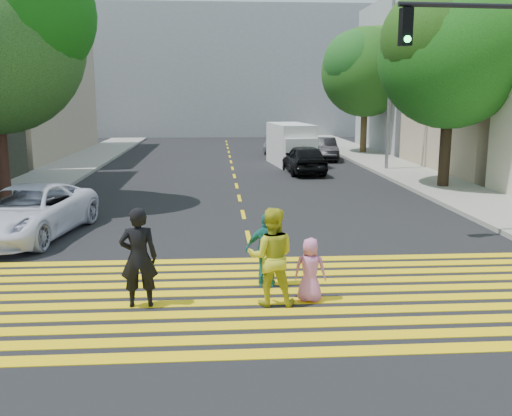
{
  "coord_description": "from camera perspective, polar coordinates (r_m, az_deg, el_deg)",
  "views": [
    {
      "loc": [
        -0.84,
        -9.1,
        3.8
      ],
      "look_at": [
        0.0,
        3.0,
        1.4
      ],
      "focal_mm": 40.0,
      "sensor_mm": 36.0,
      "label": 1
    }
  ],
  "objects": [
    {
      "name": "backdrop_block",
      "position": [
        57.15,
        -3.22,
        13.37
      ],
      "size": [
        30.0,
        8.0,
        12.0
      ],
      "primitive_type": "cube",
      "color": "gray",
      "rests_on": "ground"
    },
    {
      "name": "white_sedan",
      "position": [
        16.62,
        -21.89,
        -0.38
      ],
      "size": [
        3.14,
        5.35,
        1.4
      ],
      "primitive_type": "imported",
      "rotation": [
        0.0,
        0.0,
        -0.17
      ],
      "color": "white",
      "rests_on": "ground"
    },
    {
      "name": "dark_car_near",
      "position": [
        28.31,
        4.84,
        4.91
      ],
      "size": [
        1.89,
        4.31,
        1.44
      ],
      "primitive_type": "imported",
      "rotation": [
        0.0,
        0.0,
        3.19
      ],
      "color": "black",
      "rests_on": "ground"
    },
    {
      "name": "building_right_grey",
      "position": [
        42.2,
        18.5,
        12.25
      ],
      "size": [
        10.0,
        10.0,
        10.0
      ],
      "primitive_type": "cube",
      "color": "gray",
      "rests_on": "ground"
    },
    {
      "name": "traffic_signal",
      "position": [
        16.33,
        24.09,
        11.47
      ],
      "size": [
        4.37,
        0.61,
        6.41
      ],
      "rotation": [
        0.0,
        0.0,
        0.07
      ],
      "color": "#2D2F35",
      "rests_on": "ground"
    },
    {
      "name": "silver_car",
      "position": [
        38.53,
        2.36,
        6.55
      ],
      "size": [
        2.67,
        5.03,
        1.39
      ],
      "primitive_type": "imported",
      "rotation": [
        0.0,
        0.0,
        2.99
      ],
      "color": "#9194A1",
      "rests_on": "ground"
    },
    {
      "name": "white_van",
      "position": [
        31.6,
        3.57,
        6.23
      ],
      "size": [
        2.29,
        4.98,
        2.28
      ],
      "rotation": [
        0.0,
        0.0,
        0.11
      ],
      "color": "silver",
      "rests_on": "ground"
    },
    {
      "name": "pedestrian_child",
      "position": [
        10.72,
        5.43,
        -6.18
      ],
      "size": [
        0.68,
        0.53,
        1.22
      ],
      "primitive_type": "imported",
      "rotation": [
        0.0,
        0.0,
        2.87
      ],
      "color": "pink",
      "rests_on": "ground"
    },
    {
      "name": "pedestrian_woman",
      "position": [
        10.44,
        1.54,
        -4.88
      ],
      "size": [
        0.95,
        0.77,
        1.82
      ],
      "primitive_type": "imported",
      "rotation": [
        0.0,
        0.0,
        3.05
      ],
      "color": "gold",
      "rests_on": "ground"
    },
    {
      "name": "lane_line",
      "position": [
        31.84,
        -2.44,
        4.33
      ],
      "size": [
        0.12,
        34.4,
        0.01
      ],
      "color": "yellow",
      "rests_on": "ground"
    },
    {
      "name": "pedestrian_extra",
      "position": [
        11.46,
        1.15,
        -4.21
      ],
      "size": [
        0.93,
        0.48,
        1.51
      ],
      "primitive_type": "imported",
      "rotation": [
        0.0,
        0.0,
        3.02
      ],
      "color": "#1D6F68",
      "rests_on": "ground"
    },
    {
      "name": "street_lamp",
      "position": [
        29.64,
        12.97,
        13.88
      ],
      "size": [
        2.1,
        0.24,
        9.3
      ],
      "rotation": [
        0.0,
        0.0,
        -0.02
      ],
      "color": "gray",
      "rests_on": "ground"
    },
    {
      "name": "tree_right_near",
      "position": [
        24.61,
        19.08,
        14.88
      ],
      "size": [
        7.04,
        6.85,
        8.33
      ],
      "rotation": [
        0.0,
        0.0,
        0.22
      ],
      "color": "black",
      "rests_on": "ground"
    },
    {
      "name": "tree_right_far",
      "position": [
        38.32,
        11.0,
        13.65
      ],
      "size": [
        7.43,
        7.4,
        8.26
      ],
      "rotation": [
        0.0,
        0.0,
        0.38
      ],
      "color": "#392C17",
      "rests_on": "ground"
    },
    {
      "name": "dark_car_parked",
      "position": [
        34.5,
        6.78,
        5.89
      ],
      "size": [
        1.67,
        4.09,
        1.32
      ],
      "primitive_type": "imported",
      "rotation": [
        0.0,
        0.0,
        -0.07
      ],
      "color": "black",
      "rests_on": "ground"
    },
    {
      "name": "ground",
      "position": [
        9.89,
        1.23,
        -11.39
      ],
      "size": [
        120.0,
        120.0,
        0.0
      ],
      "primitive_type": "plane",
      "color": "black"
    },
    {
      "name": "sidewalk_left",
      "position": [
        32.24,
        -17.74,
        4.02
      ],
      "size": [
        3.0,
        40.0,
        0.15
      ],
      "primitive_type": "cube",
      "color": "gray",
      "rests_on": "ground"
    },
    {
      "name": "crosswalk",
      "position": [
        11.08,
        0.63,
        -8.84
      ],
      "size": [
        13.4,
        5.3,
        0.01
      ],
      "color": "yellow",
      "rests_on": "ground"
    },
    {
      "name": "sidewalk_right",
      "position": [
        26.11,
        17.04,
        2.49
      ],
      "size": [
        3.0,
        60.0,
        0.15
      ],
      "primitive_type": "cube",
      "color": "gray",
      "rests_on": "ground"
    },
    {
      "name": "pedestrian_man",
      "position": [
        10.53,
        -11.66,
        -4.87
      ],
      "size": [
        0.71,
        0.5,
        1.85
      ],
      "primitive_type": "imported",
      "rotation": [
        0.0,
        0.0,
        3.22
      ],
      "color": "black",
      "rests_on": "ground"
    }
  ]
}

